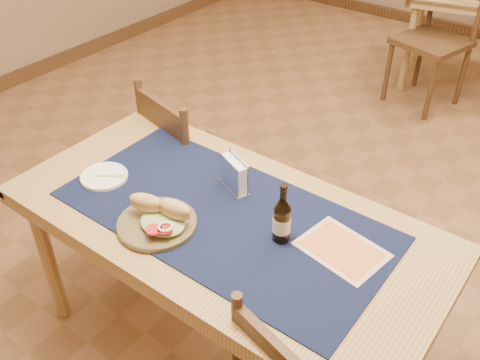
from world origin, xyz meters
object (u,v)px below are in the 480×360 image
Objects in this scene: main_table at (224,233)px; napkin_holder at (234,174)px; sandwich_plate at (159,219)px; beer_bottle at (282,220)px; chair_main_far at (193,164)px.

main_table is 10.14× the size of napkin_holder.
sandwich_plate is 1.23× the size of beer_bottle.
napkin_holder is (0.50, -0.31, 0.34)m from chair_main_far.
chair_main_far is 0.83m from sandwich_plate.
sandwich_plate is 0.34m from napkin_holder.
chair_main_far is (-0.57, 0.46, -0.19)m from main_table.
chair_main_far is at bearing 148.18° from napkin_holder.
main_table is 0.29m from beer_bottle.
main_table is at bearing -65.97° from napkin_holder.
sandwich_plate is at bearing -102.43° from napkin_holder.
main_table is at bearing -175.64° from beer_bottle.
beer_bottle is (0.37, 0.20, 0.06)m from sandwich_plate.
main_table is at bearing -39.02° from chair_main_far.
napkin_holder is at bearing 114.03° from main_table.
napkin_holder is (0.07, 0.33, 0.03)m from sandwich_plate.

